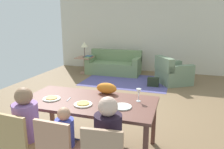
{
  "coord_description": "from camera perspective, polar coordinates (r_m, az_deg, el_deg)",
  "views": [
    {
      "loc": [
        1.24,
        -4.28,
        1.88
      ],
      "look_at": [
        0.02,
        -0.4,
        0.85
      ],
      "focal_mm": 34.87,
      "sensor_mm": 36.0,
      "label": 1
    }
  ],
  "objects": [
    {
      "name": "ground_plane",
      "position": [
        5.35,
        2.96,
        -6.52
      ],
      "size": [
        6.88,
        6.33,
        0.02
      ],
      "primitive_type": "cube",
      "color": "brown"
    },
    {
      "name": "back_wall",
      "position": [
        8.17,
        8.87,
        10.32
      ],
      "size": [
        6.88,
        0.1,
        2.7
      ],
      "primitive_type": "cube",
      "color": "beige",
      "rests_on": "ground_plane"
    },
    {
      "name": "dining_table",
      "position": [
        3.17,
        -6.17,
        -7.92
      ],
      "size": [
        1.91,
        0.93,
        0.76
      ],
      "color": "brown",
      "rests_on": "ground_plane"
    },
    {
      "name": "plate_near_man",
      "position": [
        3.28,
        -15.54,
        -6.14
      ],
      "size": [
        0.25,
        0.25,
        0.02
      ],
      "primitive_type": "cylinder",
      "color": "silver",
      "rests_on": "dining_table"
    },
    {
      "name": "pizza_near_man",
      "position": [
        3.27,
        -15.56,
        -5.89
      ],
      "size": [
        0.17,
        0.17,
        0.01
      ],
      "primitive_type": "cylinder",
      "color": "gold",
      "rests_on": "plate_near_man"
    },
    {
      "name": "plate_near_child",
      "position": [
        2.99,
        -7.59,
        -7.76
      ],
      "size": [
        0.25,
        0.25,
        0.02
      ],
      "primitive_type": "cylinder",
      "color": "white",
      "rests_on": "dining_table"
    },
    {
      "name": "pizza_near_child",
      "position": [
        2.98,
        -7.6,
        -7.49
      ],
      "size": [
        0.17,
        0.17,
        0.01
      ],
      "primitive_type": "cylinder",
      "color": "gold",
      "rests_on": "plate_near_child"
    },
    {
      "name": "plate_near_woman",
      "position": [
        2.89,
        2.68,
        -8.43
      ],
      "size": [
        0.25,
        0.25,
        0.02
      ],
      "primitive_type": "cylinder",
      "color": "white",
      "rests_on": "dining_table"
    },
    {
      "name": "wine_glass",
      "position": [
        3.07,
        6.99,
        -4.67
      ],
      "size": [
        0.07,
        0.07,
        0.19
      ],
      "color": "silver",
      "rests_on": "dining_table"
    },
    {
      "name": "fork",
      "position": [
        3.22,
        -11.27,
        -6.38
      ],
      "size": [
        0.04,
        0.15,
        0.01
      ],
      "primitive_type": "cube",
      "rotation": [
        0.0,
        0.0,
        0.13
      ],
      "color": "silver",
      "rests_on": "dining_table"
    },
    {
      "name": "knife",
      "position": [
        3.17,
        -2.61,
        -6.46
      ],
      "size": [
        0.02,
        0.17,
        0.01
      ],
      "primitive_type": "cube",
      "rotation": [
        0.0,
        0.0,
        -0.02
      ],
      "color": "silver",
      "rests_on": "dining_table"
    },
    {
      "name": "dining_chair_man",
      "position": [
        2.89,
        -23.07,
        -15.75
      ],
      "size": [
        0.44,
        0.44,
        0.87
      ],
      "color": "#AC854E",
      "rests_on": "ground_plane"
    },
    {
      "name": "person_man",
      "position": [
        2.99,
        -20.81,
        -13.99
      ],
      "size": [
        0.3,
        0.41,
        1.11
      ],
      "color": "#34354C",
      "rests_on": "ground_plane"
    },
    {
      "name": "dining_chair_child",
      "position": [
        2.61,
        -13.72,
        -18.4
      ],
      "size": [
        0.43,
        0.43,
        0.87
      ],
      "color": "tan",
      "rests_on": "ground_plane"
    },
    {
      "name": "person_child",
      "position": [
        2.76,
        -11.7,
        -17.74
      ],
      "size": [
        0.22,
        0.29,
        0.92
      ],
      "color": "navy",
      "rests_on": "ground_plane"
    },
    {
      "name": "person_woman",
      "position": [
        2.54,
        -0.83,
        -18.37
      ],
      "size": [
        0.3,
        0.41,
        1.11
      ],
      "color": "#393343",
      "rests_on": "ground_plane"
    },
    {
      "name": "cat",
      "position": [
        3.38,
        -1.43,
        -3.61
      ],
      "size": [
        0.32,
        0.16,
        0.17
      ],
      "primitive_type": "ellipsoid",
      "rotation": [
        0.0,
        0.0,
        0.02
      ],
      "color": "orange",
      "rests_on": "dining_table"
    },
    {
      "name": "area_rug",
      "position": [
        6.86,
        3.68,
        -1.69
      ],
      "size": [
        2.6,
        1.8,
        0.01
      ],
      "primitive_type": "cube",
      "color": "#524E8B",
      "rests_on": "ground_plane"
    },
    {
      "name": "couch",
      "position": [
        7.76,
        0.51,
        2.48
      ],
      "size": [
        1.87,
        0.86,
        0.82
      ],
      "color": "#6F885B",
      "rests_on": "ground_plane"
    },
    {
      "name": "armchair",
      "position": [
        6.77,
        15.54,
        0.34
      ],
      "size": [
        1.18,
        1.18,
        0.82
      ],
      "color": "slate",
      "rests_on": "ground_plane"
    },
    {
      "name": "side_table",
      "position": [
        7.87,
        -7.13,
        3.08
      ],
      "size": [
        0.56,
        0.56,
        0.58
      ],
      "color": "#A57860",
      "rests_on": "ground_plane"
    },
    {
      "name": "table_lamp",
      "position": [
        7.77,
        -7.27,
        7.65
      ],
      "size": [
        0.26,
        0.26,
        0.54
      ],
      "color": "brown",
      "rests_on": "side_table"
    },
    {
      "name": "book_lower",
      "position": [
        7.81,
        -6.02,
        4.65
      ],
      "size": [
        0.22,
        0.16,
        0.03
      ],
      "primitive_type": "cube",
      "color": "#A03233",
      "rests_on": "side_table"
    },
    {
      "name": "book_upper",
      "position": [
        7.79,
        -6.08,
        4.83
      ],
      "size": [
        0.22,
        0.16,
        0.03
      ],
      "primitive_type": "cube",
      "color": "#2A578A",
      "rests_on": "book_lower"
    },
    {
      "name": "handbag",
      "position": [
        6.39,
        10.73,
        -1.93
      ],
      "size": [
        0.32,
        0.16,
        0.26
      ],
      "primitive_type": "cube",
      "color": "black",
      "rests_on": "ground_plane"
    }
  ]
}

